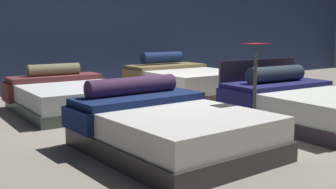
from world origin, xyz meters
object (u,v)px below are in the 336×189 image
object	(u,v)px
bed_0	(169,128)
price_sign	(254,102)
bed_2	(69,96)
bed_3	(184,83)
bed_1	(305,105)

from	to	relation	value
bed_0	price_sign	distance (m)	1.14
bed_0	bed_2	bearing A→B (deg)	88.14
bed_2	bed_3	xyz separation A→B (m)	(2.28, -0.00, 0.05)
bed_3	price_sign	bearing A→B (deg)	-111.49
bed_2	bed_1	bearing A→B (deg)	-47.37
bed_2	price_sign	xyz separation A→B (m)	(1.15, -2.88, 0.21)
bed_3	bed_1	bearing A→B (deg)	-88.12
bed_0	bed_3	distance (m)	3.52
bed_1	price_sign	xyz separation A→B (m)	(-1.22, -0.21, 0.19)
bed_0	bed_1	world-z (taller)	bed_1
bed_1	bed_0	bearing A→B (deg)	-176.80
bed_1	bed_2	world-z (taller)	bed_1
bed_1	bed_3	world-z (taller)	bed_3
bed_3	price_sign	world-z (taller)	price_sign
bed_0	bed_2	world-z (taller)	bed_0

